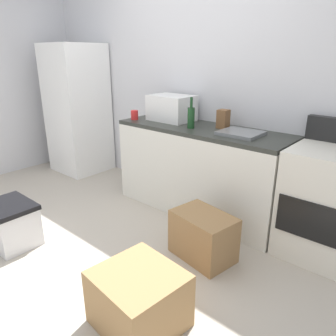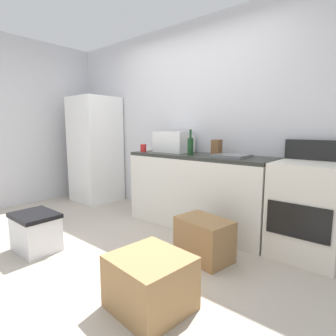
{
  "view_description": "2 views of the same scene",
  "coord_description": "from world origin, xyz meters",
  "px_view_note": "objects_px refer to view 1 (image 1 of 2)",
  "views": [
    {
      "loc": [
        2.08,
        -1.38,
        1.59
      ],
      "look_at": [
        0.39,
        0.58,
        0.66
      ],
      "focal_mm": 34.11,
      "sensor_mm": 36.0,
      "label": 1
    },
    {
      "loc": [
        2.12,
        -1.54,
        1.21
      ],
      "look_at": [
        0.35,
        0.56,
        0.81
      ],
      "focal_mm": 29.05,
      "sensor_mm": 36.0,
      "label": 2
    }
  ],
  "objects_px": {
    "coffee_mug": "(135,115)",
    "cardboard_box_large": "(203,236)",
    "knife_block": "(223,119)",
    "stove_oven": "(325,202)",
    "refrigerator": "(78,110)",
    "wine_bottle": "(191,117)",
    "cardboard_box_medium": "(139,299)",
    "storage_bin": "(11,224)",
    "microwave": "(171,108)"
  },
  "relations": [
    {
      "from": "stove_oven",
      "to": "microwave",
      "type": "xyz_separation_m",
      "value": [
        -1.68,
        0.07,
        0.57
      ]
    },
    {
      "from": "cardboard_box_large",
      "to": "wine_bottle",
      "type": "bearing_deg",
      "value": 135.05
    },
    {
      "from": "microwave",
      "to": "wine_bottle",
      "type": "bearing_deg",
      "value": -23.44
    },
    {
      "from": "wine_bottle",
      "to": "refrigerator",
      "type": "bearing_deg",
      "value": 178.65
    },
    {
      "from": "refrigerator",
      "to": "coffee_mug",
      "type": "bearing_deg",
      "value": -4.93
    },
    {
      "from": "stove_oven",
      "to": "cardboard_box_medium",
      "type": "relative_size",
      "value": 2.22
    },
    {
      "from": "cardboard_box_large",
      "to": "cardboard_box_medium",
      "type": "xyz_separation_m",
      "value": [
        0.11,
        -0.83,
        -0.01
      ]
    },
    {
      "from": "stove_oven",
      "to": "cardboard_box_large",
      "type": "relative_size",
      "value": 2.22
    },
    {
      "from": "refrigerator",
      "to": "microwave",
      "type": "xyz_separation_m",
      "value": [
        1.59,
        0.12,
        0.18
      ]
    },
    {
      "from": "coffee_mug",
      "to": "storage_bin",
      "type": "height_order",
      "value": "coffee_mug"
    },
    {
      "from": "microwave",
      "to": "storage_bin",
      "type": "height_order",
      "value": "microwave"
    },
    {
      "from": "stove_oven",
      "to": "wine_bottle",
      "type": "distance_m",
      "value": 1.4
    },
    {
      "from": "refrigerator",
      "to": "wine_bottle",
      "type": "height_order",
      "value": "refrigerator"
    },
    {
      "from": "microwave",
      "to": "storage_bin",
      "type": "distance_m",
      "value": 1.93
    },
    {
      "from": "coffee_mug",
      "to": "cardboard_box_medium",
      "type": "bearing_deg",
      "value": -43.57
    },
    {
      "from": "refrigerator",
      "to": "storage_bin",
      "type": "bearing_deg",
      "value": -52.83
    },
    {
      "from": "stove_oven",
      "to": "storage_bin",
      "type": "relative_size",
      "value": 2.39
    },
    {
      "from": "cardboard_box_medium",
      "to": "stove_oven",
      "type": "bearing_deg",
      "value": 68.75
    },
    {
      "from": "cardboard_box_medium",
      "to": "refrigerator",
      "type": "bearing_deg",
      "value": 151.29
    },
    {
      "from": "coffee_mug",
      "to": "storage_bin",
      "type": "xyz_separation_m",
      "value": [
        -0.06,
        -1.46,
        -0.76
      ]
    },
    {
      "from": "stove_oven",
      "to": "storage_bin",
      "type": "bearing_deg",
      "value": -142.14
    },
    {
      "from": "wine_bottle",
      "to": "coffee_mug",
      "type": "relative_size",
      "value": 3.0
    },
    {
      "from": "refrigerator",
      "to": "wine_bottle",
      "type": "bearing_deg",
      "value": -1.35
    },
    {
      "from": "knife_block",
      "to": "cardboard_box_medium",
      "type": "bearing_deg",
      "value": -74.29
    },
    {
      "from": "wine_bottle",
      "to": "knife_block",
      "type": "height_order",
      "value": "wine_bottle"
    },
    {
      "from": "coffee_mug",
      "to": "cardboard_box_large",
      "type": "bearing_deg",
      "value": -21.71
    },
    {
      "from": "refrigerator",
      "to": "knife_block",
      "type": "height_order",
      "value": "refrigerator"
    },
    {
      "from": "cardboard_box_medium",
      "to": "storage_bin",
      "type": "xyz_separation_m",
      "value": [
        -1.49,
        -0.1,
        0.01
      ]
    },
    {
      "from": "microwave",
      "to": "cardboard_box_large",
      "type": "bearing_deg",
      "value": -37.66
    },
    {
      "from": "stove_oven",
      "to": "cardboard_box_large",
      "type": "bearing_deg",
      "value": -135.39
    },
    {
      "from": "microwave",
      "to": "knife_block",
      "type": "bearing_deg",
      "value": 2.94
    },
    {
      "from": "refrigerator",
      "to": "knife_block",
      "type": "xyz_separation_m",
      "value": [
        2.22,
        0.16,
        0.13
      ]
    },
    {
      "from": "cardboard_box_large",
      "to": "refrigerator",
      "type": "bearing_deg",
      "value": 166.15
    },
    {
      "from": "cardboard_box_large",
      "to": "microwave",
      "type": "bearing_deg",
      "value": 142.34
    },
    {
      "from": "storage_bin",
      "to": "refrigerator",
      "type": "bearing_deg",
      "value": 127.17
    },
    {
      "from": "microwave",
      "to": "storage_bin",
      "type": "bearing_deg",
      "value": -103.43
    },
    {
      "from": "microwave",
      "to": "wine_bottle",
      "type": "distance_m",
      "value": 0.43
    },
    {
      "from": "cardboard_box_medium",
      "to": "knife_block",
      "type": "bearing_deg",
      "value": 105.71
    },
    {
      "from": "refrigerator",
      "to": "cardboard_box_medium",
      "type": "distance_m",
      "value": 3.13
    },
    {
      "from": "knife_block",
      "to": "cardboard_box_large",
      "type": "height_order",
      "value": "knife_block"
    },
    {
      "from": "cardboard_box_large",
      "to": "knife_block",
      "type": "bearing_deg",
      "value": 113.87
    },
    {
      "from": "microwave",
      "to": "cardboard_box_medium",
      "type": "bearing_deg",
      "value": -55.61
    },
    {
      "from": "stove_oven",
      "to": "cardboard_box_large",
      "type": "height_order",
      "value": "stove_oven"
    },
    {
      "from": "knife_block",
      "to": "cardboard_box_large",
      "type": "distance_m",
      "value": 1.18
    },
    {
      "from": "wine_bottle",
      "to": "cardboard_box_large",
      "type": "xyz_separation_m",
      "value": [
        0.59,
        -0.59,
        -0.82
      ]
    },
    {
      "from": "stove_oven",
      "to": "storage_bin",
      "type": "height_order",
      "value": "stove_oven"
    },
    {
      "from": "knife_block",
      "to": "cardboard_box_medium",
      "type": "distance_m",
      "value": 1.87
    },
    {
      "from": "wine_bottle",
      "to": "cardboard_box_large",
      "type": "distance_m",
      "value": 1.17
    },
    {
      "from": "coffee_mug",
      "to": "storage_bin",
      "type": "relative_size",
      "value": 0.22
    },
    {
      "from": "wine_bottle",
      "to": "stove_oven",
      "type": "bearing_deg",
      "value": 4.53
    }
  ]
}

